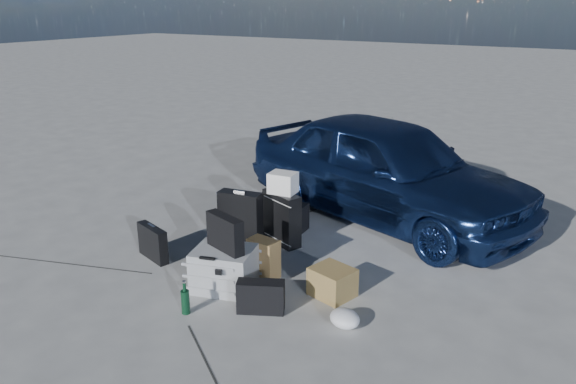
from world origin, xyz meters
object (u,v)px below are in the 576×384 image
object	(u,v)px
car	(386,168)
suitcase_right	(282,218)
pelican_case	(224,269)
duffel_bag	(280,215)
green_bottle	(185,298)
briefcase	(153,243)
suitcase_left	(240,219)
cardboard_box	(332,282)

from	to	relation	value
car	suitcase_right	xyz separation A→B (m)	(-0.64, -1.27, -0.33)
pelican_case	duffel_bag	size ratio (longest dim) A/B	0.85
pelican_case	duffel_bag	xyz separation A→B (m)	(-0.33, 1.47, -0.04)
car	duffel_bag	size ratio (longest dim) A/B	5.84
car	green_bottle	distance (m)	3.01
briefcase	green_bottle	bearing A→B (deg)	-15.39
pelican_case	suitcase_right	xyz separation A→B (m)	(-0.09, 1.12, 0.09)
briefcase	suitcase_right	distance (m)	1.36
pelican_case	briefcase	size ratio (longest dim) A/B	1.18
car	suitcase_left	xyz separation A→B (m)	(-0.98, -1.55, -0.32)
cardboard_box	duffel_bag	bearing A→B (deg)	138.63
car	duffel_bag	xyz separation A→B (m)	(-0.88, -0.93, -0.46)
cardboard_box	green_bottle	distance (m)	1.28
car	suitcase_right	size ratio (longest dim) A/B	6.34
suitcase_left	suitcase_right	bearing A→B (deg)	28.60
briefcase	suitcase_right	world-z (taller)	suitcase_right
suitcase_left	duffel_bag	size ratio (longest dim) A/B	0.96
cardboard_box	car	bearing A→B (deg)	99.85
suitcase_right	duffel_bag	distance (m)	0.44
duffel_bag	cardboard_box	xyz separation A→B (m)	(1.23, -1.08, -0.02)
car	green_bottle	size ratio (longest dim) A/B	12.57
suitcase_left	cardboard_box	distance (m)	1.42
suitcase_right	green_bottle	bearing A→B (deg)	-65.79
car	briefcase	xyz separation A→B (m)	(-1.54, -2.29, -0.44)
pelican_case	briefcase	xyz separation A→B (m)	(-0.99, 0.11, -0.02)
car	pelican_case	bearing A→B (deg)	-176.36
suitcase_right	duffel_bag	xyz separation A→B (m)	(-0.24, 0.34, -0.13)
pelican_case	suitcase_left	distance (m)	0.96
briefcase	cardboard_box	size ratio (longest dim) A/B	1.28
duffel_bag	suitcase_left	bearing A→B (deg)	-104.81
car	suitcase_right	distance (m)	1.46
car	pelican_case	world-z (taller)	car
duffel_bag	cardboard_box	bearing A→B (deg)	-46.44
briefcase	car	bearing A→B (deg)	73.47
briefcase	duffel_bag	xyz separation A→B (m)	(0.66, 1.36, -0.02)
cardboard_box	suitcase_right	bearing A→B (deg)	143.26
pelican_case	briefcase	world-z (taller)	pelican_case
briefcase	suitcase_left	xyz separation A→B (m)	(0.55, 0.74, 0.12)
suitcase_right	duffel_bag	world-z (taller)	suitcase_right
duffel_bag	cardboard_box	distance (m)	1.64
pelican_case	suitcase_right	world-z (taller)	suitcase_right
car	cardboard_box	bearing A→B (deg)	-153.65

